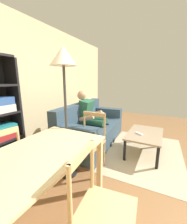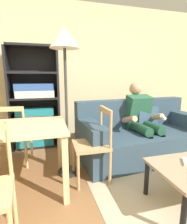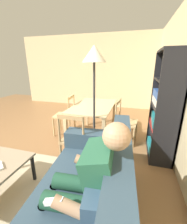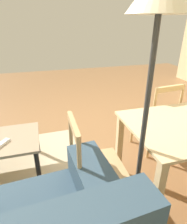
% 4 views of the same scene
% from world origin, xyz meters
% --- Properties ---
extents(ground_plane, '(9.16, 9.16, 0.00)m').
position_xyz_m(ground_plane, '(0.00, 0.00, 0.00)').
color(ground_plane, brown).
extents(tv_remote, '(0.14, 0.17, 0.02)m').
position_xyz_m(tv_remote, '(0.97, 0.43, 0.43)').
color(tv_remote, white).
rests_on(tv_remote, coffee_table).
extents(dining_chair_facing_couch, '(0.43, 0.43, 0.91)m').
position_xyz_m(dining_chair_facing_couch, '(0.16, 1.07, 0.46)').
color(dining_chair_facing_couch, tan).
rests_on(dining_chair_facing_couch, ground_plane).
extents(dining_chair_by_doorway, '(0.46, 0.46, 0.92)m').
position_xyz_m(dining_chair_by_doorway, '(-0.85, 0.38, 0.46)').
color(dining_chair_by_doorway, tan).
rests_on(dining_chair_by_doorway, ground_plane).
extents(area_rug, '(2.04, 1.46, 0.01)m').
position_xyz_m(area_rug, '(1.09, 0.34, 0.00)').
color(area_rug, tan).
rests_on(area_rug, ground_plane).
extents(floor_lamp, '(0.36, 0.36, 1.85)m').
position_xyz_m(floor_lamp, '(-0.13, 1.28, 1.56)').
color(floor_lamp, black).
rests_on(floor_lamp, ground_plane).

